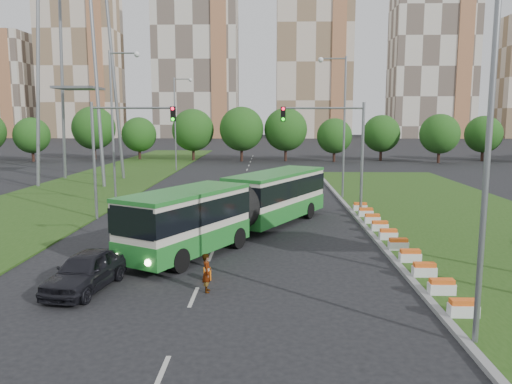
{
  "coord_description": "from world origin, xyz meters",
  "views": [
    {
      "loc": [
        -0.06,
        -24.65,
        6.98
      ],
      "look_at": [
        -0.82,
        4.51,
        2.6
      ],
      "focal_mm": 35.0,
      "sensor_mm": 36.0,
      "label": 1
    }
  ],
  "objects_px": {
    "shopping_trolley": "(207,274)",
    "traffic_mast_median": "(339,141)",
    "articulated_bus": "(235,206)",
    "pedestrian": "(207,273)",
    "car_left_near": "(86,271)",
    "traffic_mast_left": "(117,142)",
    "car_left_far": "(173,202)"
  },
  "relations": [
    {
      "from": "car_left_near",
      "to": "pedestrian",
      "type": "distance_m",
      "value": 4.98
    },
    {
      "from": "traffic_mast_median",
      "to": "traffic_mast_left",
      "type": "height_order",
      "value": "same"
    },
    {
      "from": "articulated_bus",
      "to": "pedestrian",
      "type": "relative_size",
      "value": 11.39
    },
    {
      "from": "articulated_bus",
      "to": "shopping_trolley",
      "type": "bearing_deg",
      "value": -65.78
    },
    {
      "from": "traffic_mast_median",
      "to": "pedestrian",
      "type": "bearing_deg",
      "value": -115.43
    },
    {
      "from": "traffic_mast_median",
      "to": "shopping_trolley",
      "type": "xyz_separation_m",
      "value": [
        -7.49,
        -13.91,
        -5.09
      ]
    },
    {
      "from": "car_left_near",
      "to": "pedestrian",
      "type": "relative_size",
      "value": 2.93
    },
    {
      "from": "pedestrian",
      "to": "traffic_mast_median",
      "type": "bearing_deg",
      "value": -29.97
    },
    {
      "from": "traffic_mast_left",
      "to": "car_left_far",
      "type": "distance_m",
      "value": 6.4
    },
    {
      "from": "shopping_trolley",
      "to": "car_left_near",
      "type": "bearing_deg",
      "value": -176.76
    },
    {
      "from": "traffic_mast_left",
      "to": "pedestrian",
      "type": "height_order",
      "value": "traffic_mast_left"
    },
    {
      "from": "traffic_mast_left",
      "to": "car_left_far",
      "type": "bearing_deg",
      "value": 43.69
    },
    {
      "from": "pedestrian",
      "to": "shopping_trolley",
      "type": "xyz_separation_m",
      "value": [
        -0.18,
        1.47,
        -0.53
      ]
    },
    {
      "from": "traffic_mast_left",
      "to": "articulated_bus",
      "type": "distance_m",
      "value": 10.2
    },
    {
      "from": "articulated_bus",
      "to": "shopping_trolley",
      "type": "relative_size",
      "value": 34.1
    },
    {
      "from": "car_left_near",
      "to": "traffic_mast_median",
      "type": "bearing_deg",
      "value": 60.73
    },
    {
      "from": "articulated_bus",
      "to": "traffic_mast_median",
      "type": "bearing_deg",
      "value": 68.76
    },
    {
      "from": "traffic_mast_median",
      "to": "car_left_near",
      "type": "relative_size",
      "value": 1.73
    },
    {
      "from": "traffic_mast_median",
      "to": "traffic_mast_left",
      "type": "bearing_deg",
      "value": -176.23
    },
    {
      "from": "car_left_far",
      "to": "shopping_trolley",
      "type": "relative_size",
      "value": 7.68
    },
    {
      "from": "articulated_bus",
      "to": "car_left_near",
      "type": "xyz_separation_m",
      "value": [
        -5.46,
        -9.52,
        -1.03
      ]
    },
    {
      "from": "car_left_far",
      "to": "shopping_trolley",
      "type": "distance_m",
      "value": 16.55
    },
    {
      "from": "traffic_mast_median",
      "to": "shopping_trolley",
      "type": "relative_size",
      "value": 15.13
    },
    {
      "from": "traffic_mast_left",
      "to": "shopping_trolley",
      "type": "distance_m",
      "value": 15.85
    },
    {
      "from": "articulated_bus",
      "to": "car_left_far",
      "type": "xyz_separation_m",
      "value": [
        -5.17,
        7.73,
        -1.15
      ]
    },
    {
      "from": "traffic_mast_left",
      "to": "car_left_near",
      "type": "distance_m",
      "value": 15.22
    },
    {
      "from": "traffic_mast_left",
      "to": "car_left_far",
      "type": "xyz_separation_m",
      "value": [
        3.15,
        3.01,
        -4.68
      ]
    },
    {
      "from": "articulated_bus",
      "to": "pedestrian",
      "type": "xyz_separation_m",
      "value": [
        -0.48,
        -9.67,
        -1.03
      ]
    },
    {
      "from": "pedestrian",
      "to": "car_left_near",
      "type": "bearing_deg",
      "value": 83.79
    },
    {
      "from": "traffic_mast_median",
      "to": "pedestrian",
      "type": "xyz_separation_m",
      "value": [
        -7.31,
        -15.38,
        -4.56
      ]
    },
    {
      "from": "articulated_bus",
      "to": "pedestrian",
      "type": "bearing_deg",
      "value": -64.02
    },
    {
      "from": "shopping_trolley",
      "to": "traffic_mast_median",
      "type": "bearing_deg",
      "value": 49.45
    }
  ]
}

